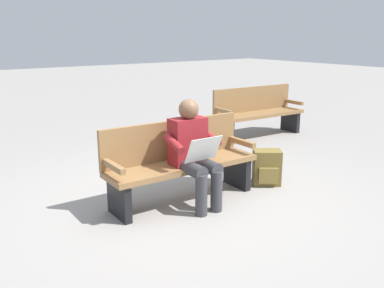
{
  "coord_description": "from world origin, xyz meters",
  "views": [
    {
      "loc": [
        2.56,
        3.71,
        1.87
      ],
      "look_at": [
        -0.01,
        0.15,
        0.7
      ],
      "focal_mm": 39.29,
      "sensor_mm": 36.0,
      "label": 1
    }
  ],
  "objects_px": {
    "bench_near": "(180,161)",
    "bench_far": "(257,111)",
    "backpack": "(267,168)",
    "person_seated": "(193,150)"
  },
  "relations": [
    {
      "from": "bench_near",
      "to": "person_seated",
      "type": "distance_m",
      "value": 0.29
    },
    {
      "from": "person_seated",
      "to": "backpack",
      "type": "height_order",
      "value": "person_seated"
    },
    {
      "from": "backpack",
      "to": "bench_far",
      "type": "bearing_deg",
      "value": -131.57
    },
    {
      "from": "bench_near",
      "to": "person_seated",
      "type": "height_order",
      "value": "person_seated"
    },
    {
      "from": "bench_near",
      "to": "backpack",
      "type": "distance_m",
      "value": 1.21
    },
    {
      "from": "bench_near",
      "to": "bench_far",
      "type": "xyz_separation_m",
      "value": [
        -2.9,
        -1.72,
        0.0
      ]
    },
    {
      "from": "bench_near",
      "to": "bench_far",
      "type": "height_order",
      "value": "same"
    },
    {
      "from": "person_seated",
      "to": "bench_near",
      "type": "bearing_deg",
      "value": -83.38
    },
    {
      "from": "backpack",
      "to": "bench_near",
      "type": "bearing_deg",
      "value": -12.14
    },
    {
      "from": "person_seated",
      "to": "bench_far",
      "type": "height_order",
      "value": "person_seated"
    }
  ]
}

